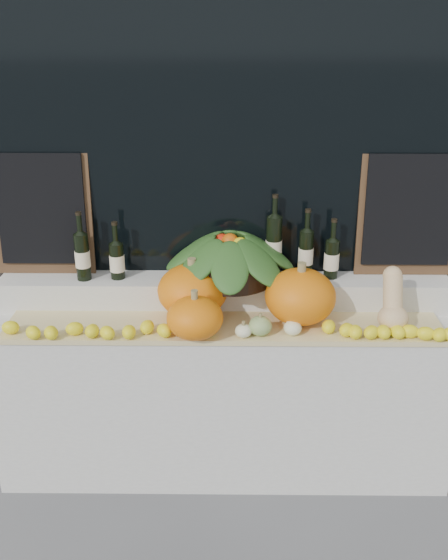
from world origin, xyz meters
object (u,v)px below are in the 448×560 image
at_px(pumpkin_right, 300,296).
at_px(wine_bottle_tall, 274,245).
at_px(produce_bowl, 230,256).
at_px(pumpkin_left, 192,291).
at_px(butternut_squash, 393,304).

distance_m(pumpkin_right, wine_bottle_tall, 0.33).
bearing_deg(produce_bowl, pumpkin_right, -32.65).
xyz_separation_m(pumpkin_right, produce_bowl, (-0.34, 0.22, 0.12)).
distance_m(pumpkin_left, pumpkin_right, 0.53).
xyz_separation_m(pumpkin_left, butternut_squash, (0.95, -0.13, -0.01)).
bearing_deg(butternut_squash, pumpkin_right, 172.21).
bearing_deg(pumpkin_right, wine_bottle_tall, 113.35).
height_order(pumpkin_right, butternut_squash, butternut_squash).
bearing_deg(produce_bowl, pumpkin_left, -141.62).
height_order(pumpkin_right, wine_bottle_tall, wine_bottle_tall).
distance_m(pumpkin_left, produce_bowl, 0.27).
bearing_deg(butternut_squash, produce_bowl, 160.26).
xyz_separation_m(pumpkin_right, butternut_squash, (0.43, -0.06, -0.01)).
height_order(pumpkin_left, produce_bowl, produce_bowl).
distance_m(pumpkin_left, wine_bottle_tall, 0.48).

